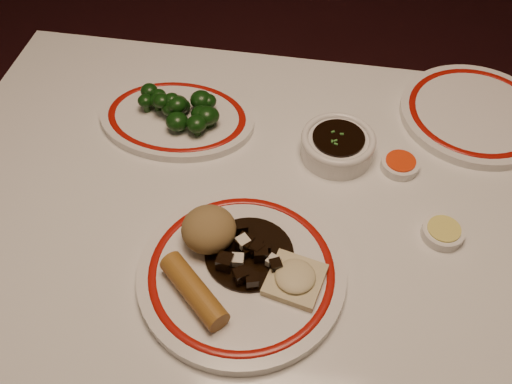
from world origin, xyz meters
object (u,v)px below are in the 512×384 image
object	(u,v)px
rice_mound	(209,229)
soy_bowl	(337,146)
broccoli_plate	(177,118)
broccoli_pile	(182,108)
dining_table	(285,273)
spring_roll	(194,290)
stirfry_heap	(248,253)
main_plate	(242,273)
fried_wonton	(295,278)

from	to	relation	value
rice_mound	soy_bowl	size ratio (longest dim) A/B	0.65
broccoli_plate	broccoli_pile	bearing A→B (deg)	-17.35
dining_table	spring_roll	world-z (taller)	spring_roll
spring_roll	dining_table	bearing A→B (deg)	1.83
broccoli_plate	soy_bowl	xyz separation A→B (m)	(0.29, -0.03, 0.01)
dining_table	stirfry_heap	world-z (taller)	stirfry_heap
main_plate	spring_roll	size ratio (longest dim) A/B	2.46
spring_roll	broccoli_plate	size ratio (longest dim) A/B	0.43
main_plate	fried_wonton	xyz separation A→B (m)	(0.08, -0.01, 0.02)
spring_roll	fried_wonton	xyz separation A→B (m)	(0.13, 0.05, -0.01)
rice_mound	dining_table	bearing A→B (deg)	16.52
spring_roll	broccoli_pile	world-z (taller)	broccoli_pile
rice_mound	soy_bowl	xyz separation A→B (m)	(0.17, 0.23, -0.03)
broccoli_plate	dining_table	bearing A→B (deg)	-44.33
dining_table	rice_mound	world-z (taller)	rice_mound
dining_table	soy_bowl	world-z (taller)	soy_bowl
main_plate	broccoli_pile	bearing A→B (deg)	118.65
spring_roll	stirfry_heap	bearing A→B (deg)	4.66
main_plate	broccoli_pile	distance (m)	0.34
broccoli_plate	broccoli_pile	xyz separation A→B (m)	(0.01, -0.00, 0.03)
rice_mound	soy_bowl	bearing A→B (deg)	53.05
broccoli_plate	broccoli_pile	world-z (taller)	broccoli_pile
dining_table	rice_mound	bearing A→B (deg)	-163.48
spring_roll	stirfry_heap	size ratio (longest dim) A/B	0.94
dining_table	fried_wonton	xyz separation A→B (m)	(0.02, -0.08, 0.12)
rice_mound	fried_wonton	xyz separation A→B (m)	(0.13, -0.05, -0.02)
dining_table	broccoli_pile	world-z (taller)	broccoli_pile
fried_wonton	soy_bowl	bearing A→B (deg)	82.24
broccoli_plate	spring_roll	bearing A→B (deg)	-71.14
broccoli_pile	stirfry_heap	bearing A→B (deg)	-58.52
main_plate	rice_mound	world-z (taller)	rice_mound
broccoli_pile	soy_bowl	xyz separation A→B (m)	(0.28, -0.03, -0.02)
dining_table	broccoli_plate	xyz separation A→B (m)	(-0.23, 0.23, 0.10)
rice_mound	broccoli_plate	world-z (taller)	rice_mound
dining_table	broccoli_pile	bearing A→B (deg)	134.47
rice_mound	broccoli_plate	bearing A→B (deg)	114.95
main_plate	soy_bowl	distance (m)	0.29
dining_table	spring_roll	bearing A→B (deg)	-130.87
dining_table	spring_roll	distance (m)	0.21
soy_bowl	stirfry_heap	bearing A→B (deg)	-114.16
dining_table	fried_wonton	size ratio (longest dim) A/B	13.51
main_plate	rice_mound	bearing A→B (deg)	142.67
spring_roll	soy_bowl	xyz separation A→B (m)	(0.17, 0.32, -0.01)
broccoli_pile	broccoli_plate	bearing A→B (deg)	162.65
rice_mound	main_plate	bearing A→B (deg)	-37.33
main_plate	broccoli_plate	bearing A→B (deg)	120.28
dining_table	rice_mound	xyz separation A→B (m)	(-0.11, -0.03, 0.14)
stirfry_heap	spring_roll	bearing A→B (deg)	-128.04
soy_bowl	broccoli_pile	bearing A→B (deg)	174.02
fried_wonton	stirfry_heap	size ratio (longest dim) A/B	0.69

